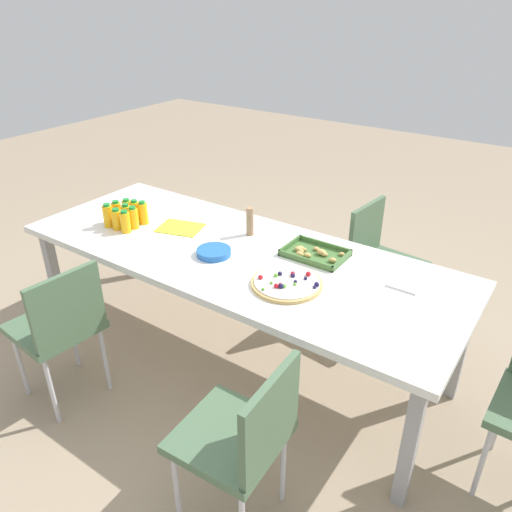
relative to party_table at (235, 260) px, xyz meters
The scene contains 20 objects.
ground_plane 0.67m from the party_table, ahead, with size 12.00×12.00×0.00m, color gray.
party_table is the anchor object (origin of this frame).
chair_near_left 0.98m from the party_table, 122.92° to the right, with size 0.44×0.44×0.83m.
chair_near_right 1.11m from the party_table, 51.62° to the right, with size 0.42×0.42×0.83m.
chair_far_right 1.00m from the party_table, 56.43° to the left, with size 0.44×0.44×0.83m.
juice_bottle_0 0.86m from the party_table, 168.07° to the right, with size 0.06×0.06×0.15m.
juice_bottle_1 0.79m from the party_table, 167.17° to the right, with size 0.06×0.06×0.13m.
juice_bottle_2 0.72m from the party_table, 165.99° to the right, with size 0.06×0.06×0.14m.
juice_bottle_3 0.85m from the party_table, behind, with size 0.06×0.06×0.14m.
juice_bottle_4 0.78m from the party_table, behind, with size 0.06×0.06×0.14m.
juice_bottle_5 0.71m from the party_table, behind, with size 0.06×0.06×0.14m.
juice_bottle_6 0.84m from the party_table, behind, with size 0.06×0.06×0.13m.
juice_bottle_7 0.77m from the party_table, behind, with size 0.06×0.06×0.14m.
juice_bottle_8 0.70m from the party_table, behind, with size 0.06×0.06×0.15m.
fruit_pizza 0.45m from the party_table, 18.79° to the right, with size 0.35×0.35×0.05m.
snack_tray 0.45m from the party_table, 27.92° to the left, with size 0.33×0.24×0.04m.
plate_stack 0.14m from the party_table, 123.96° to the right, with size 0.19×0.19×0.03m.
napkin_stack 0.93m from the party_table, 12.23° to the left, with size 0.15×0.15×0.01m, color white.
cardboard_tube 0.27m from the party_table, 104.16° to the left, with size 0.04×0.04×0.17m, color #9E7A56.
paper_folder 0.46m from the party_table, behind, with size 0.26×0.20×0.01m, color yellow.
Camera 1 is at (1.49, -1.94, 2.00)m, focal length 34.77 mm.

